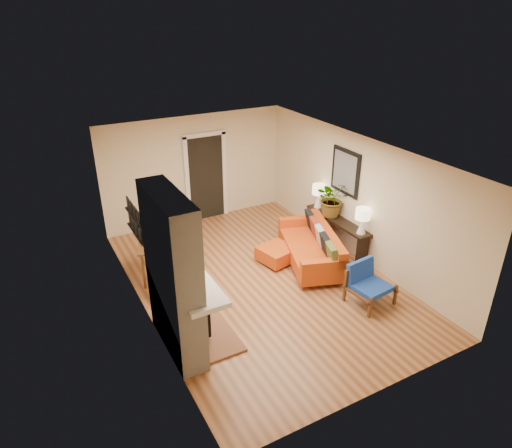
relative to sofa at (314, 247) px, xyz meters
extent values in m
plane|color=#B57745|center=(-1.31, -0.11, -0.36)|extent=(6.50, 6.50, 0.00)
plane|color=white|center=(-1.31, -0.11, 2.24)|extent=(6.50, 6.50, 0.00)
plane|color=beige|center=(-1.31, 3.14, 0.94)|extent=(4.50, 0.00, 4.50)
plane|color=beige|center=(-1.31, -3.36, 0.94)|extent=(4.50, 0.00, 4.50)
plane|color=beige|center=(-3.56, -0.11, 0.94)|extent=(0.00, 6.50, 6.50)
plane|color=beige|center=(0.94, -0.11, 0.94)|extent=(0.00, 6.50, 6.50)
cube|color=black|center=(-1.06, 3.11, 0.69)|extent=(0.88, 0.06, 2.10)
cube|color=white|center=(-1.55, 3.10, 0.69)|extent=(0.10, 0.08, 2.18)
cube|color=white|center=(-0.57, 3.10, 0.69)|extent=(0.10, 0.08, 2.18)
cube|color=white|center=(-1.06, 3.10, 1.77)|extent=(1.08, 0.08, 0.10)
cube|color=black|center=(0.91, 0.29, 1.39)|extent=(0.04, 0.85, 0.95)
cube|color=slate|center=(0.89, 0.29, 1.39)|extent=(0.01, 0.70, 0.80)
cube|color=black|center=(-3.52, 0.24, 1.06)|extent=(0.06, 0.95, 0.02)
cube|color=black|center=(-3.52, 0.24, 1.36)|extent=(0.06, 0.95, 0.02)
cube|color=white|center=(-3.35, -1.11, 1.50)|extent=(0.42, 1.50, 1.48)
cube|color=white|center=(-3.35, -1.11, 0.20)|extent=(0.42, 1.50, 1.12)
cube|color=white|center=(-3.10, -1.11, 0.76)|extent=(0.60, 1.68, 0.08)
cube|color=black|center=(-3.13, -1.11, 0.09)|extent=(0.03, 0.72, 0.78)
cube|color=brown|center=(-2.84, -1.11, -0.34)|extent=(0.75, 1.30, 0.04)
cube|color=black|center=(-3.02, -1.11, -0.02)|extent=(0.30, 0.36, 0.48)
cylinder|color=black|center=(-3.02, -1.11, 0.42)|extent=(0.10, 0.10, 0.40)
cube|color=gold|center=(-3.12, -1.11, 1.39)|extent=(0.04, 0.95, 0.95)
cube|color=silver|center=(-3.10, -1.11, 1.39)|extent=(0.01, 0.82, 0.82)
cylinder|color=silver|center=(-0.71, -0.73, -0.31)|extent=(0.05, 0.05, 0.10)
cylinder|color=silver|center=(-0.05, -0.96, -0.31)|extent=(0.05, 0.05, 0.10)
cylinder|color=silver|center=(-0.10, 1.01, -0.31)|extent=(0.05, 0.05, 0.10)
cylinder|color=silver|center=(0.55, 0.79, -0.31)|extent=(0.05, 0.05, 0.10)
cube|color=red|center=(-0.08, 0.03, -0.11)|extent=(1.52, 2.26, 0.30)
cube|color=red|center=(0.25, -0.09, 0.21)|extent=(0.87, 2.03, 0.35)
cube|color=red|center=(-0.39, -0.87, 0.14)|extent=(0.90, 0.46, 0.20)
cube|color=red|center=(0.24, 0.93, 0.14)|extent=(0.90, 0.46, 0.20)
cube|color=#546029|center=(-0.14, -0.79, 0.25)|extent=(0.32, 0.44, 0.41)
cube|color=black|center=(-0.01, -0.41, 0.25)|extent=(0.32, 0.44, 0.41)
cube|color=#B1B0AB|center=(0.12, -0.04, 0.25)|extent=(0.32, 0.44, 0.41)
cube|color=maroon|center=(0.23, 0.29, 0.25)|extent=(0.32, 0.44, 0.41)
cube|color=black|center=(0.36, 0.66, 0.25)|extent=(0.32, 0.44, 0.41)
cylinder|color=silver|center=(-0.87, 0.05, -0.33)|extent=(0.04, 0.04, 0.05)
cylinder|color=silver|center=(-0.34, 0.16, -0.33)|extent=(0.04, 0.04, 0.05)
cylinder|color=silver|center=(-0.99, 0.57, -0.33)|extent=(0.04, 0.04, 0.05)
cylinder|color=silver|center=(-0.46, 0.69, -0.33)|extent=(0.04, 0.04, 0.05)
cube|color=red|center=(-0.67, 0.37, -0.17)|extent=(0.79, 0.79, 0.28)
cube|color=brown|center=(-0.26, -1.70, -0.09)|extent=(0.12, 0.69, 0.05)
cube|color=brown|center=(-0.22, -2.00, -0.16)|extent=(0.05, 0.05, 0.40)
cube|color=brown|center=(-0.29, -1.40, -0.04)|extent=(0.05, 0.05, 0.64)
cube|color=brown|center=(0.40, -1.63, -0.09)|extent=(0.12, 0.69, 0.05)
cube|color=brown|center=(0.43, -1.93, -0.16)|extent=(0.05, 0.05, 0.40)
cube|color=brown|center=(0.36, -1.33, -0.04)|extent=(0.05, 0.05, 0.64)
cube|color=blue|center=(0.07, -1.66, -0.03)|extent=(0.66, 0.63, 0.09)
cube|color=blue|center=(0.04, -1.39, 0.19)|extent=(0.62, 0.22, 0.38)
cube|color=brown|center=(-2.96, 1.05, 0.40)|extent=(1.00, 1.20, 0.04)
cylinder|color=brown|center=(-3.37, 0.72, 0.01)|extent=(0.06, 0.06, 0.74)
cylinder|color=brown|center=(-2.83, 0.54, 0.01)|extent=(0.06, 0.06, 0.74)
cylinder|color=brown|center=(-3.09, 1.55, 0.01)|extent=(0.06, 0.06, 0.74)
cylinder|color=brown|center=(-2.55, 1.37, 0.01)|extent=(0.06, 0.06, 0.74)
cube|color=brown|center=(-3.02, 0.37, 0.10)|extent=(0.54, 0.54, 0.04)
cube|color=brown|center=(-2.96, 0.56, 0.36)|extent=(0.42, 0.17, 0.47)
cylinder|color=brown|center=(-3.24, 0.26, -0.14)|extent=(0.04, 0.04, 0.45)
cylinder|color=brown|center=(-2.91, 0.15, -0.14)|extent=(0.04, 0.04, 0.45)
cylinder|color=brown|center=(-3.13, 0.59, -0.14)|extent=(0.04, 0.04, 0.45)
cylinder|color=brown|center=(-2.80, 0.48, -0.14)|extent=(0.04, 0.04, 0.45)
cube|color=brown|center=(-2.60, 1.63, 0.10)|extent=(0.54, 0.54, 0.04)
cube|color=brown|center=(-2.67, 1.43, 0.36)|extent=(0.42, 0.17, 0.47)
cylinder|color=brown|center=(-2.82, 1.52, -0.14)|extent=(0.04, 0.04, 0.45)
cylinder|color=brown|center=(-2.49, 1.41, -0.14)|extent=(0.04, 0.04, 0.45)
cylinder|color=brown|center=(-2.71, 1.85, -0.14)|extent=(0.04, 0.04, 0.45)
cylinder|color=brown|center=(-2.38, 1.74, -0.14)|extent=(0.04, 0.04, 0.45)
cube|color=black|center=(0.76, 0.23, 0.34)|extent=(0.34, 1.85, 0.05)
cube|color=black|center=(0.76, -0.62, -0.02)|extent=(0.30, 0.04, 0.68)
cube|color=black|center=(0.76, 1.08, -0.02)|extent=(0.30, 0.04, 0.68)
cone|color=white|center=(0.76, -0.52, 0.51)|extent=(0.18, 0.18, 0.30)
cylinder|color=white|center=(0.76, -0.52, 0.69)|extent=(0.03, 0.03, 0.06)
cylinder|color=#FFEABF|center=(0.76, -0.52, 0.79)|extent=(0.30, 0.30, 0.22)
cone|color=white|center=(0.76, 0.96, 0.51)|extent=(0.18, 0.18, 0.30)
cylinder|color=white|center=(0.76, 0.96, 0.69)|extent=(0.03, 0.03, 0.06)
cylinder|color=#FFEABF|center=(0.76, 0.96, 0.79)|extent=(0.30, 0.30, 0.22)
imported|color=#1E5919|center=(0.75, 0.46, 0.77)|extent=(0.73, 0.63, 0.81)
camera|label=1|loc=(-4.99, -6.68, 4.55)|focal=32.00mm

